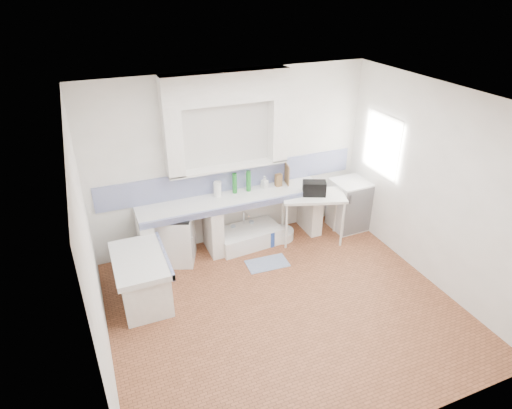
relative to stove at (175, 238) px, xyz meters
name	(u,v)px	position (x,y,z in m)	size (l,w,h in m)	color
floor	(284,308)	(1.07, -1.67, -0.39)	(4.50, 4.50, 0.00)	brown
ceiling	(292,103)	(1.07, -1.67, 2.41)	(4.50, 4.50, 0.00)	white
wall_back	(232,160)	(1.07, 0.33, 1.01)	(4.50, 4.50, 0.00)	white
wall_front	(394,329)	(1.07, -3.67, 1.01)	(4.50, 4.50, 0.00)	white
wall_left	(91,260)	(-1.18, -1.67, 1.01)	(4.50, 4.50, 0.00)	white
wall_right	(435,188)	(3.32, -1.67, 1.01)	(4.50, 4.50, 0.00)	white
alcove_mass	(226,87)	(0.97, 0.20, 2.18)	(1.90, 0.25, 0.45)	white
window_frame	(392,144)	(3.49, -0.47, 1.21)	(0.35, 0.86, 1.06)	#3A2412
lace_valance	(388,122)	(3.35, -0.47, 1.59)	(0.01, 0.84, 0.24)	white
counter_slab	(233,200)	(0.97, 0.03, 0.47)	(3.00, 0.60, 0.08)	white
counter_lip	(239,208)	(0.97, -0.25, 0.47)	(3.00, 0.04, 0.10)	navy
counter_pier_left	(147,242)	(-0.43, 0.03, 0.02)	(0.20, 0.55, 0.82)	white
counter_pier_mid	(213,229)	(0.62, 0.03, 0.02)	(0.20, 0.55, 0.82)	white
counter_pier_right	(310,209)	(2.37, 0.03, 0.02)	(0.20, 0.55, 0.82)	white
peninsula_top	(140,260)	(-0.63, -0.77, 0.27)	(0.70, 1.10, 0.08)	white
peninsula_base	(143,281)	(-0.63, -0.77, -0.08)	(0.60, 1.00, 0.62)	white
peninsula_lip	(165,255)	(-0.30, -0.77, 0.27)	(0.04, 1.10, 0.10)	navy
backsplash	(233,178)	(1.07, 0.31, 0.71)	(4.27, 0.03, 0.40)	navy
stove	(175,238)	(0.00, 0.00, 0.00)	(0.55, 0.54, 0.79)	white
sink	(248,237)	(1.21, 0.00, -0.27)	(1.05, 0.57, 0.25)	white
side_table	(312,217)	(2.24, -0.27, 0.03)	(1.01, 0.56, 0.05)	white
fridge	(349,205)	(3.04, -0.15, 0.05)	(0.57, 0.57, 0.88)	white
bucket_red	(238,240)	(1.02, -0.03, -0.25)	(0.30, 0.30, 0.28)	red
bucket_orange	(248,239)	(1.18, -0.07, -0.26)	(0.29, 0.29, 0.27)	#E74C33
bucket_blue	(269,236)	(1.53, -0.11, -0.26)	(0.29, 0.29, 0.27)	#2A4CAF
basin_white	(281,234)	(1.79, -0.06, -0.31)	(0.41, 0.41, 0.16)	white
water_bottle_a	(233,233)	(1.01, 0.16, -0.24)	(0.08, 0.08, 0.30)	silver
water_bottle_b	(252,229)	(1.34, 0.18, -0.24)	(0.08, 0.08, 0.31)	silver
black_bag	(314,188)	(2.25, -0.27, 0.57)	(0.37, 0.21, 0.23)	black
green_bottle_a	(235,183)	(1.05, 0.18, 0.67)	(0.07, 0.07, 0.33)	#1C7425
green_bottle_b	(248,181)	(1.28, 0.16, 0.68)	(0.07, 0.07, 0.34)	#1C7425
knife_block	(278,180)	(1.80, 0.14, 0.61)	(0.10, 0.08, 0.21)	brown
cutting_board	(287,174)	(1.97, 0.18, 0.67)	(0.02, 0.24, 0.33)	brown
paper_towel	(217,189)	(0.77, 0.18, 0.63)	(0.12, 0.12, 0.24)	white
soap_bottle	(264,182)	(1.56, 0.16, 0.61)	(0.09, 0.09, 0.21)	white
rug	(267,263)	(1.27, -0.65, -0.39)	(0.64, 0.37, 0.01)	#314580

